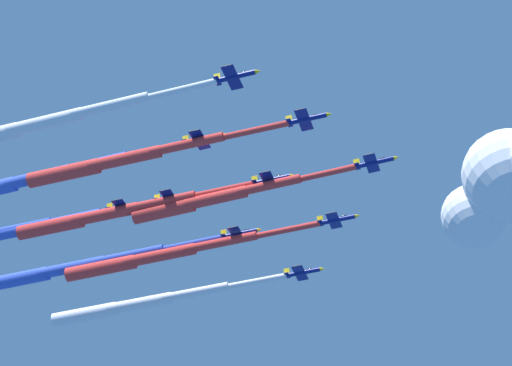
# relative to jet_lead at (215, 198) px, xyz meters

# --- Properties ---
(jet_lead) EXTENTS (53.60, 38.12, 4.56)m
(jet_lead) POSITION_rel_jet_lead_xyz_m (0.00, 0.00, 0.00)
(jet_lead) COLOR navy
(jet_port_inner) EXTENTS (61.73, 45.21, 4.56)m
(jet_port_inner) POSITION_rel_jet_lead_xyz_m (23.64, -0.55, 0.44)
(jet_port_inner) COLOR navy
(jet_starboard_inner) EXTENTS (59.27, 43.61, 4.49)m
(jet_starboard_inner) POSITION_rel_jet_lead_xyz_m (4.73, 22.57, 1.09)
(jet_starboard_inner) COLOR navy
(jet_port_mid) EXTENTS (57.08, 42.17, 4.56)m
(jet_port_mid) POSITION_rel_jet_lead_xyz_m (21.60, 16.46, 1.67)
(jet_port_mid) COLOR navy
(jet_starboard_mid) EXTENTS (59.67, 44.24, 4.48)m
(jet_starboard_mid) POSITION_rel_jet_lead_xyz_m (40.63, -6.31, 0.66)
(jet_starboard_mid) COLOR navy
(jet_port_outer) EXTENTS (61.31, 44.12, 4.45)m
(jet_port_outer) POSITION_rel_jet_lead_xyz_m (7.05, 41.93, 0.76)
(jet_port_outer) COLOR navy
(jet_starboard_outer) EXTENTS (60.96, 44.77, 4.56)m
(jet_starboard_outer) POSITION_rel_jet_lead_xyz_m (42.45, 13.01, 2.60)
(jet_starboard_outer) COLOR navy
(jet_trail_port) EXTENTS (56.72, 40.55, 4.57)m
(jet_trail_port) POSITION_rel_jet_lead_xyz_m (22.35, 34.43, 2.30)
(jet_trail_port) COLOR navy
(jet_trail_starboard) EXTENTS (56.00, 41.08, 4.47)m
(jet_trail_starboard) POSITION_rel_jet_lead_xyz_m (40.23, 29.65, 2.64)
(jet_trail_starboard) COLOR navy
(cloud_puff) EXTENTS (35.95, 24.22, 21.62)m
(cloud_puff) POSITION_rel_jet_lead_xyz_m (-47.40, -46.51, -3.12)
(cloud_puff) COLOR white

